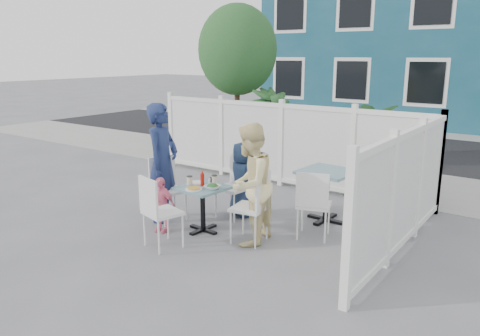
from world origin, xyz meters
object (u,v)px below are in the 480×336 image
Objects in this scene: utility_cabinet at (238,132)px; main_table at (203,197)px; man at (163,163)px; chair_left at (166,184)px; chair_right at (255,202)px; woman at (250,184)px; spare_table at (327,182)px; chair_back at (236,181)px; toddler at (161,204)px; boy at (242,179)px; chair_near at (157,207)px.

main_table is at bearing -57.26° from utility_cabinet.
man is at bearing 177.77° from main_table.
man is (-0.03, -0.03, 0.33)m from chair_left.
man is (-0.81, 0.03, 0.39)m from main_table.
woman is at bearing 106.68° from chair_right.
woman is at bearing -108.89° from spare_table.
utility_cabinet is 4.36m from chair_back.
chair_back reaches higher than spare_table.
spare_table reaches higher than main_table.
spare_table is at bearing -35.14° from utility_cabinet.
utility_cabinet is 5.16m from toddler.
spare_table is 2.51m from man.
spare_table is at bearing -131.22° from boy.
boy is (-1.19, -0.55, -0.03)m from spare_table.
main_table is 0.38× the size of man.
boy reaches higher than chair_back.
woman is (1.59, 0.01, -0.09)m from man.
utility_cabinet reaches higher than spare_table.
utility_cabinet is at bearing 142.23° from spare_table.
chair_left is at bearing 143.43° from chair_near.
man is (1.73, -4.34, 0.27)m from utility_cabinet.
spare_table is 0.83× the size of chair_back.
man is 0.71m from toddler.
utility_cabinet is 1.84× the size of main_table.
utility_cabinet reaches higher than chair_back.
spare_table is 1.40m from chair_back.
chair_left is 1.21× the size of toddler.
chair_back is at bearing 65.74° from boy.
chair_back is 1.00× the size of chair_near.
utility_cabinet is 1.57× the size of spare_table.
toddler is (0.30, -0.42, -0.16)m from chair_left.
toddler is (-1.26, -0.40, -0.41)m from woman.
man is at bearing 145.44° from chair_near.
man is at bearing 68.10° from boy.
chair_right is 1.02× the size of chair_back.
chair_near reaches higher than main_table.
chair_back is at bearing 61.56° from toddler.
main_table is 1.91m from spare_table.
boy reaches higher than toddler.
boy is 1.46× the size of toddler.
spare_table is 2.62m from chair_near.
toddler is (2.06, -4.73, -0.22)m from utility_cabinet.
chair_left is 1.01× the size of chair_back.
boy is at bearing 100.21° from chair_near.
main_table is 0.88m from boy.
chair_right is at bearing -104.65° from man.
main_table is 0.82m from chair_back.
chair_left is 1.00× the size of chair_near.
chair_right reaches higher than main_table.
woman reaches higher than main_table.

